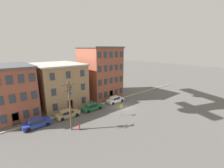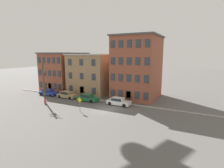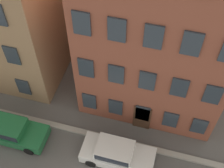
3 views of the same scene
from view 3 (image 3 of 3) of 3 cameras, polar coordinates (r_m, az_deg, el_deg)
kerb_strip at (r=20.23m, az=0.06°, el=-10.09°), size 56.00×0.36×0.16m
car_green at (r=20.78m, az=-18.00°, el=-7.99°), size 4.40×1.92×1.43m
car_white at (r=19.07m, az=0.88°, el=-12.49°), size 4.40×1.92×1.43m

